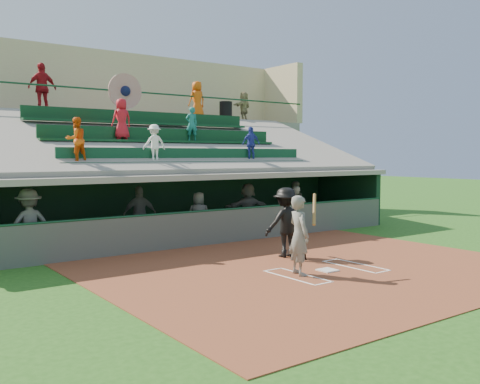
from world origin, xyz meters
TOP-DOWN VIEW (x-y plane):
  - ground at (0.00, 0.00)m, footprint 100.00×100.00m
  - dirt_slab at (0.00, 0.50)m, footprint 11.00×9.00m
  - home_plate at (0.00, 0.00)m, footprint 0.43×0.43m
  - batters_box_chalk at (0.00, 0.00)m, footprint 2.65×1.85m
  - dugout_floor at (0.00, 6.75)m, footprint 16.00×3.50m
  - concourse_slab at (0.00, 13.50)m, footprint 20.00×3.00m
  - grandstand at (-0.01, 10.51)m, footprint 20.40×10.40m
  - batter_at_plate at (-0.87, 0.10)m, footprint 0.93×0.81m
  - catcher at (0.31, 1.41)m, footprint 0.58×0.48m
  - home_umpire at (0.37, 2.02)m, footprint 1.37×0.92m
  - dugout_bench at (0.16, 8.11)m, footprint 16.68×1.96m
  - dugout_player_a at (-5.64, 5.79)m, footprint 1.31×0.81m
  - dugout_player_b at (-2.00, 6.48)m, footprint 1.17×0.70m
  - dugout_player_c at (-0.03, 6.04)m, footprint 0.94×0.82m
  - dugout_player_d at (2.18, 6.21)m, footprint 1.77×0.84m
  - dugout_player_e at (3.75, 5.39)m, footprint 0.67×0.48m
  - dugout_player_f at (4.95, 6.76)m, footprint 1.00×0.85m
  - trash_bin at (5.65, 12.66)m, footprint 0.63×0.63m
  - concourse_staff_a at (-3.12, 13.03)m, footprint 1.26×0.70m
  - concourse_staff_b at (3.60, 12.04)m, footprint 0.87×0.59m
  - concourse_staff_c at (7.08, 13.10)m, footprint 1.52×1.02m

SIDE VIEW (x-z plane):
  - ground at x=0.00m, z-range 0.00..0.00m
  - dirt_slab at x=0.00m, z-range 0.00..0.02m
  - dugout_floor at x=0.00m, z-range 0.00..0.04m
  - batters_box_chalk at x=0.00m, z-range 0.02..0.03m
  - home_plate at x=0.00m, z-range 0.02..0.05m
  - dugout_bench at x=0.16m, z-range 0.04..0.54m
  - catcher at x=0.31m, z-range 0.02..1.11m
  - dugout_player_c at x=-0.03m, z-range 0.04..1.65m
  - dugout_player_e at x=3.75m, z-range 0.04..1.75m
  - dugout_player_f at x=4.95m, z-range 0.04..1.83m
  - dugout_player_d at x=2.18m, z-range 0.04..1.88m
  - dugout_player_b at x=-2.00m, z-range 0.04..1.90m
  - batter_at_plate at x=-0.87m, z-range 0.01..1.96m
  - home_umpire at x=0.37m, z-range 0.02..1.99m
  - dugout_player_a at x=-5.64m, z-range 0.04..1.99m
  - grandstand at x=-0.01m, z-range -1.64..6.16m
  - concourse_slab at x=0.00m, z-range 0.00..4.60m
  - trash_bin at x=5.65m, z-range 4.60..5.54m
  - concourse_staff_c at x=7.08m, z-range 4.60..6.18m
  - concourse_staff_b at x=3.60m, z-range 4.60..6.32m
  - concourse_staff_a at x=-3.12m, z-range 4.60..6.63m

